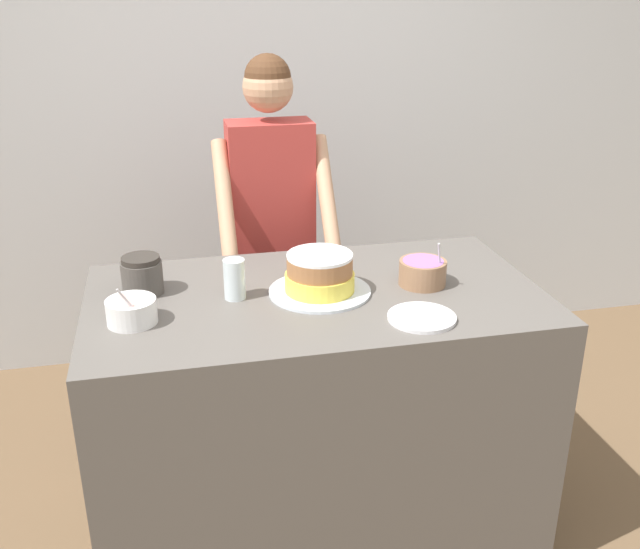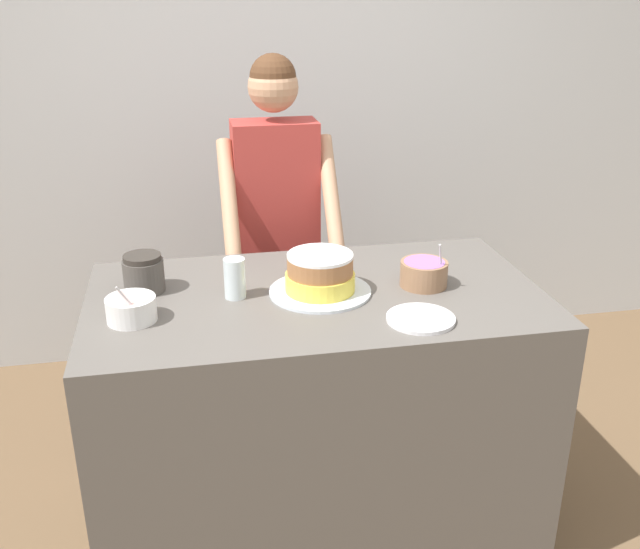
% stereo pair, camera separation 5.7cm
% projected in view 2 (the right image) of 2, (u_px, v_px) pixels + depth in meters
% --- Properties ---
extents(wall_back, '(10.00, 0.05, 2.60)m').
position_uv_depth(wall_back, '(260.00, 109.00, 3.55)').
color(wall_back, silver).
rests_on(wall_back, ground_plane).
extents(counter, '(1.47, 0.81, 0.95)m').
position_uv_depth(counter, '(316.00, 417.00, 2.50)').
color(counter, '#5B5651').
rests_on(counter, ground_plane).
extents(person_baker, '(0.46, 0.45, 1.64)m').
position_uv_depth(person_baker, '(276.00, 212.00, 2.93)').
color(person_baker, '#2D2D38').
rests_on(person_baker, ground_plane).
extents(cake, '(0.33, 0.33, 0.13)m').
position_uv_depth(cake, '(320.00, 276.00, 2.29)').
color(cake, silver).
rests_on(cake, counter).
extents(frosting_bowl_purple, '(0.16, 0.16, 0.16)m').
position_uv_depth(frosting_bowl_purple, '(424.00, 273.00, 2.36)').
color(frosting_bowl_purple, '#936B4C').
rests_on(frosting_bowl_purple, counter).
extents(frosting_bowl_pink, '(0.15, 0.15, 0.14)m').
position_uv_depth(frosting_bowl_pink, '(131.00, 308.00, 2.11)').
color(frosting_bowl_pink, white).
rests_on(frosting_bowl_pink, counter).
extents(drinking_glass, '(0.07, 0.07, 0.13)m').
position_uv_depth(drinking_glass, '(235.00, 278.00, 2.26)').
color(drinking_glass, silver).
rests_on(drinking_glass, counter).
extents(ceramic_plate, '(0.21, 0.21, 0.01)m').
position_uv_depth(ceramic_plate, '(421.00, 319.00, 2.13)').
color(ceramic_plate, silver).
rests_on(ceramic_plate, counter).
extents(stoneware_jar, '(0.13, 0.13, 0.13)m').
position_uv_depth(stoneware_jar, '(144.00, 273.00, 2.31)').
color(stoneware_jar, '#4C4742').
rests_on(stoneware_jar, counter).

